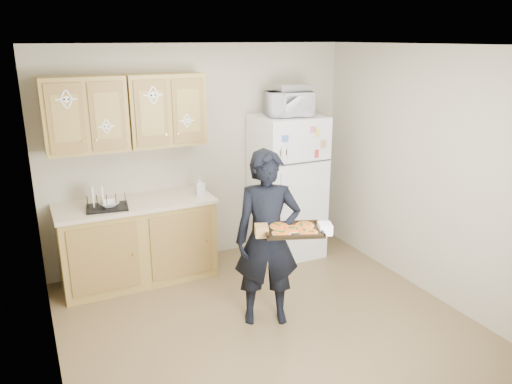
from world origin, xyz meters
TOP-DOWN VIEW (x-y plane):
  - floor at (0.00, 0.00)m, footprint 3.60×3.60m
  - ceiling at (0.00, 0.00)m, footprint 3.60×3.60m
  - wall_back at (0.00, 1.80)m, footprint 3.60×0.04m
  - wall_front at (0.00, -1.80)m, footprint 3.60×0.04m
  - wall_left at (-1.80, 0.00)m, footprint 0.04×3.60m
  - wall_right at (1.80, 0.00)m, footprint 0.04×3.60m
  - refrigerator at (0.95, 1.43)m, footprint 0.75×0.70m
  - base_cabinet at (-0.85, 1.48)m, footprint 1.60×0.60m
  - countertop at (-0.85, 1.48)m, footprint 1.64×0.64m
  - upper_cab_left at (-1.25, 1.61)m, footprint 0.80×0.33m
  - upper_cab_right at (-0.43, 1.61)m, footprint 0.80×0.33m
  - cereal_box at (1.47, 1.67)m, footprint 0.20×0.07m
  - person at (0.04, 0.15)m, footprint 0.70×0.58m
  - baking_tray at (0.15, -0.13)m, footprint 0.58×0.50m
  - pizza_front_left at (0.01, -0.16)m, footprint 0.16×0.16m
  - pizza_front_right at (0.23, -0.24)m, footprint 0.16×0.16m
  - pizza_back_left at (0.07, -0.01)m, footprint 0.16×0.16m
  - pizza_back_right at (0.28, -0.09)m, footprint 0.16×0.16m
  - pizza_center at (0.15, -0.13)m, footprint 0.16×0.16m
  - microwave at (0.93, 1.38)m, footprint 0.55×0.42m
  - foil_pan at (0.99, 1.41)m, footprint 0.38×0.29m
  - dish_rack at (-1.15, 1.39)m, footprint 0.44×0.36m
  - bowl at (-1.13, 1.39)m, footprint 0.21×0.21m
  - soap_bottle at (-0.15, 1.42)m, footprint 0.10×0.10m

SIDE VIEW (x-z plane):
  - floor at x=0.00m, z-range 0.00..0.00m
  - cereal_box at x=1.47m, z-range 0.00..0.32m
  - base_cabinet at x=-0.85m, z-range 0.00..0.86m
  - person at x=0.04m, z-range 0.00..1.64m
  - refrigerator at x=0.95m, z-range 0.00..1.70m
  - countertop at x=-0.85m, z-range 0.86..0.90m
  - bowl at x=-1.13m, z-range 0.92..0.97m
  - baking_tray at x=0.15m, z-range 0.96..1.00m
  - dish_rack at x=-1.15m, z-range 0.90..1.06m
  - pizza_front_left at x=0.01m, z-range 0.99..1.01m
  - pizza_front_right at x=0.23m, z-range 0.99..1.01m
  - pizza_back_left at x=0.07m, z-range 0.99..1.01m
  - pizza_back_right at x=0.28m, z-range 0.99..1.01m
  - pizza_center at x=0.15m, z-range 0.99..1.01m
  - soap_bottle at x=-0.15m, z-range 0.90..1.11m
  - wall_back at x=0.00m, z-range 0.00..2.50m
  - wall_front at x=0.00m, z-range 0.00..2.50m
  - wall_left at x=-1.80m, z-range 0.00..2.50m
  - wall_right at x=1.80m, z-range 0.00..2.50m
  - upper_cab_left at x=-1.25m, z-range 1.45..2.20m
  - upper_cab_right at x=-0.43m, z-range 1.45..2.20m
  - microwave at x=0.93m, z-range 1.70..1.98m
  - foil_pan at x=0.99m, z-range 1.98..2.05m
  - ceiling at x=0.00m, z-range 2.50..2.50m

